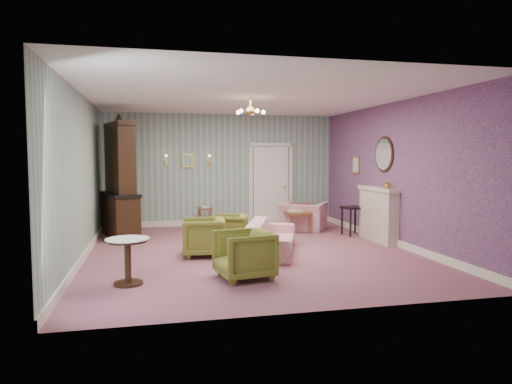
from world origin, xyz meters
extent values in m
plane|color=#97586C|center=(0.00, 0.00, 0.00)|extent=(7.00, 7.00, 0.00)
plane|color=white|center=(0.00, 0.00, 2.90)|extent=(7.00, 7.00, 0.00)
plane|color=gray|center=(0.00, 3.50, 1.45)|extent=(6.00, 0.00, 6.00)
plane|color=gray|center=(0.00, -3.50, 1.45)|extent=(6.00, 0.00, 6.00)
plane|color=gray|center=(-3.00, 0.00, 1.45)|extent=(0.00, 7.00, 7.00)
plane|color=gray|center=(3.00, 0.00, 1.45)|extent=(0.00, 7.00, 7.00)
plane|color=#C1609A|center=(2.98, 0.00, 1.45)|extent=(0.00, 7.00, 7.00)
imported|color=olive|center=(-0.50, -1.89, 0.39)|extent=(0.84, 0.88, 0.79)
imported|color=olive|center=(-0.91, -0.20, 0.38)|extent=(0.76, 0.80, 0.76)
imported|color=olive|center=(-0.26, 0.76, 0.34)|extent=(0.77, 0.80, 0.68)
imported|color=#AB456A|center=(0.35, -0.22, 0.40)|extent=(1.26, 2.14, 0.81)
imported|color=#AB456A|center=(1.80, 2.19, 0.46)|extent=(1.25, 1.16, 0.92)
imported|color=gold|center=(2.84, 0.00, 1.23)|extent=(0.15, 0.15, 0.15)
cube|color=maroon|center=(1.75, 2.04, 0.48)|extent=(0.41, 0.28, 0.39)
camera|label=1|loc=(-1.80, -8.42, 1.80)|focal=32.12mm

